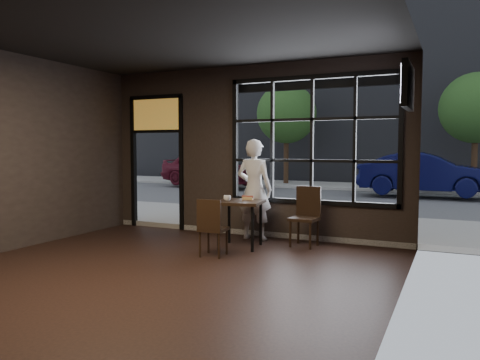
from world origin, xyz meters
The scene contains 18 objects.
floor centered at (0.00, 0.00, -0.01)m, with size 6.00×7.00×0.02m, color black.
ceiling centered at (0.00, 0.00, 3.21)m, with size 6.00×7.00×0.02m, color black.
wall_right centered at (3.00, 0.00, 1.60)m, with size 0.04×7.00×3.20m, color black.
window_frame centered at (1.20, 3.50, 1.80)m, with size 3.06×0.12×2.28m, color black.
stained_transom centered at (-2.10, 3.50, 2.35)m, with size 1.20×0.06×0.70m, color orange.
street_asphalt centered at (0.00, 24.00, -0.02)m, with size 60.00×41.00×0.04m, color #545456.
building_across centered at (0.00, 23.00, 7.50)m, with size 28.00×12.00×15.00m, color #5B5956.
cafe_table centered at (0.28, 2.46, 0.40)m, with size 0.73×0.73×0.79m, color black.
chair_near centered at (0.17, 1.72, 0.45)m, with size 0.39×0.39×0.89m, color black.
chair_window centered at (1.23, 2.98, 0.50)m, with size 0.44×0.44×1.01m, color black.
man centered at (0.22, 3.20, 0.91)m, with size 0.66×0.44×1.82m, color silver.
hotdog centered at (0.34, 2.64, 0.82)m, with size 0.20×0.08×0.06m, color tan, non-canonical shape.
cup centered at (0.12, 2.30, 0.83)m, with size 0.12×0.12×0.10m, color silver.
tv centered at (2.93, 2.00, 2.47)m, with size 0.11×1.00×0.58m, color black.
navy_car centered at (2.61, 12.01, 0.80)m, with size 1.49×4.27×1.41m, color black.
maroon_car centered at (-5.76, 12.46, 0.83)m, with size 1.73×4.30×1.47m, color #510F1C.
tree_left centered at (-3.26, 14.86, 3.12)m, with size 2.60×2.60×4.43m.
tree_right centered at (4.11, 14.61, 3.09)m, with size 2.57×2.57×4.39m.
Camera 1 is at (3.54, -4.56, 1.67)m, focal length 35.00 mm.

